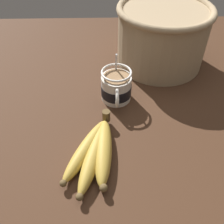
{
  "coord_description": "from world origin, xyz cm",
  "views": [
    {
      "loc": [
        45.03,
        1.02,
        50.54
      ],
      "look_at": [
        0.93,
        2.2,
        7.29
      ],
      "focal_mm": 40.0,
      "sensor_mm": 36.0,
      "label": 1
    }
  ],
  "objects": [
    {
      "name": "coffee_mug",
      "position": [
        -8.78,
        3.64,
        7.19
      ],
      "size": [
        12.89,
        8.47,
        13.54
      ],
      "color": "white",
      "rests_on": "table"
    },
    {
      "name": "banana_bunch",
      "position": [
        11.17,
        -1.76,
        5.09
      ],
      "size": [
        22.77,
        12.31,
        4.26
      ],
      "color": "brown",
      "rests_on": "table"
    },
    {
      "name": "table",
      "position": [
        0.0,
        0.0,
        1.64
      ],
      "size": [
        125.62,
        125.62,
        3.27
      ],
      "color": "#422819",
      "rests_on": "ground"
    },
    {
      "name": "woven_basket",
      "position": [
        -27.4,
        18.68,
        13.15
      ],
      "size": [
        29.08,
        29.08,
        18.82
      ],
      "color": "tan",
      "rests_on": "table"
    }
  ]
}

